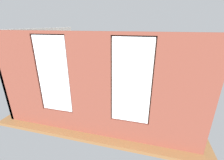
{
  "coord_description": "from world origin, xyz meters",
  "views": [
    {
      "loc": [
        -1.54,
        5.96,
        3.17
      ],
      "look_at": [
        -0.08,
        0.4,
        1.02
      ],
      "focal_mm": 24.0,
      "sensor_mm": 36.0,
      "label": 1
    }
  ],
  "objects_px": {
    "tv_flatscreen": "(62,72)",
    "potted_plant_mid_room_small": "(129,85)",
    "candle_jar": "(118,89)",
    "remote_gray": "(127,90)",
    "potted_plant_between_couches": "(145,115)",
    "media_console": "(63,84)",
    "potted_plant_beside_window_right": "(40,98)",
    "couch_by_window": "(104,113)",
    "cup_ceramic": "(120,91)",
    "couch_left": "(169,102)",
    "potted_plant_corner_near_left": "(170,73)",
    "potted_plant_by_left_couch": "(158,86)",
    "coffee_table": "(118,91)",
    "papasan_chair": "(112,77)",
    "table_plant_small": "(108,88)"
  },
  "relations": [
    {
      "from": "tv_flatscreen",
      "to": "potted_plant_mid_room_small",
      "type": "relative_size",
      "value": 2.23
    },
    {
      "from": "candle_jar",
      "to": "tv_flatscreen",
      "type": "relative_size",
      "value": 0.1
    },
    {
      "from": "remote_gray",
      "to": "potted_plant_between_couches",
      "type": "xyz_separation_m",
      "value": [
        -0.87,
        1.86,
        0.01
      ]
    },
    {
      "from": "remote_gray",
      "to": "media_console",
      "type": "bearing_deg",
      "value": 172.03
    },
    {
      "from": "potted_plant_beside_window_right",
      "to": "media_console",
      "type": "bearing_deg",
      "value": -78.24
    },
    {
      "from": "couch_by_window",
      "to": "cup_ceramic",
      "type": "bearing_deg",
      "value": -96.93
    },
    {
      "from": "couch_left",
      "to": "media_console",
      "type": "height_order",
      "value": "couch_left"
    },
    {
      "from": "potted_plant_corner_near_left",
      "to": "potted_plant_between_couches",
      "type": "bearing_deg",
      "value": 73.91
    },
    {
      "from": "cup_ceramic",
      "to": "potted_plant_between_couches",
      "type": "relative_size",
      "value": 0.07
    },
    {
      "from": "potted_plant_corner_near_left",
      "to": "potted_plant_by_left_couch",
      "type": "relative_size",
      "value": 2.2
    },
    {
      "from": "coffee_table",
      "to": "potted_plant_corner_near_left",
      "type": "distance_m",
      "value": 2.95
    },
    {
      "from": "cup_ceramic",
      "to": "tv_flatscreen",
      "type": "bearing_deg",
      "value": -8.91
    },
    {
      "from": "couch_by_window",
      "to": "potted_plant_corner_near_left",
      "type": "distance_m",
      "value": 4.33
    },
    {
      "from": "remote_gray",
      "to": "potted_plant_beside_window_right",
      "type": "height_order",
      "value": "potted_plant_beside_window_right"
    },
    {
      "from": "potted_plant_between_couches",
      "to": "papasan_chair",
      "type": "bearing_deg",
      "value": -59.26
    },
    {
      "from": "candle_jar",
      "to": "potted_plant_beside_window_right",
      "type": "relative_size",
      "value": 0.12
    },
    {
      "from": "potted_plant_by_left_couch",
      "to": "potted_plant_corner_near_left",
      "type": "bearing_deg",
      "value": -126.22
    },
    {
      "from": "candle_jar",
      "to": "potted_plant_beside_window_right",
      "type": "distance_m",
      "value": 3.14
    },
    {
      "from": "remote_gray",
      "to": "potted_plant_by_left_couch",
      "type": "height_order",
      "value": "potted_plant_by_left_couch"
    },
    {
      "from": "remote_gray",
      "to": "cup_ceramic",
      "type": "bearing_deg",
      "value": -139.97
    },
    {
      "from": "potted_plant_corner_near_left",
      "to": "potted_plant_mid_room_small",
      "type": "bearing_deg",
      "value": 27.38
    },
    {
      "from": "potted_plant_corner_near_left",
      "to": "potted_plant_beside_window_right",
      "type": "bearing_deg",
      "value": 37.53
    },
    {
      "from": "coffee_table",
      "to": "potted_plant_corner_near_left",
      "type": "relative_size",
      "value": 1.11
    },
    {
      "from": "candle_jar",
      "to": "tv_flatscreen",
      "type": "height_order",
      "value": "tv_flatscreen"
    },
    {
      "from": "potted_plant_corner_near_left",
      "to": "couch_left",
      "type": "bearing_deg",
      "value": 86.12
    },
    {
      "from": "table_plant_small",
      "to": "potted_plant_beside_window_right",
      "type": "xyz_separation_m",
      "value": [
        2.11,
        1.74,
        0.1
      ]
    },
    {
      "from": "couch_by_window",
      "to": "coffee_table",
      "type": "bearing_deg",
      "value": -93.08
    },
    {
      "from": "couch_by_window",
      "to": "media_console",
      "type": "relative_size",
      "value": 1.44
    },
    {
      "from": "coffee_table",
      "to": "tv_flatscreen",
      "type": "relative_size",
      "value": 1.13
    },
    {
      "from": "coffee_table",
      "to": "cup_ceramic",
      "type": "distance_m",
      "value": 0.19
    },
    {
      "from": "table_plant_small",
      "to": "remote_gray",
      "type": "height_order",
      "value": "table_plant_small"
    },
    {
      "from": "table_plant_small",
      "to": "potted_plant_corner_near_left",
      "type": "bearing_deg",
      "value": -144.09
    },
    {
      "from": "candle_jar",
      "to": "potted_plant_by_left_couch",
      "type": "relative_size",
      "value": 0.21
    },
    {
      "from": "candle_jar",
      "to": "papasan_chair",
      "type": "bearing_deg",
      "value": -66.28
    },
    {
      "from": "potted_plant_beside_window_right",
      "to": "potted_plant_by_left_couch",
      "type": "relative_size",
      "value": 1.77
    },
    {
      "from": "media_console",
      "to": "potted_plant_corner_near_left",
      "type": "relative_size",
      "value": 1.0
    },
    {
      "from": "candle_jar",
      "to": "table_plant_small",
      "type": "distance_m",
      "value": 0.44
    },
    {
      "from": "couch_by_window",
      "to": "potted_plant_between_couches",
      "type": "height_order",
      "value": "potted_plant_between_couches"
    },
    {
      "from": "potted_plant_by_left_couch",
      "to": "couch_by_window",
      "type": "bearing_deg",
      "value": 57.33
    },
    {
      "from": "papasan_chair",
      "to": "potted_plant_mid_room_small",
      "type": "height_order",
      "value": "papasan_chair"
    },
    {
      "from": "potted_plant_mid_room_small",
      "to": "table_plant_small",
      "type": "bearing_deg",
      "value": 50.63
    },
    {
      "from": "potted_plant_beside_window_right",
      "to": "potted_plant_between_couches",
      "type": "distance_m",
      "value": 3.79
    },
    {
      "from": "potted_plant_beside_window_right",
      "to": "potted_plant_by_left_couch",
      "type": "xyz_separation_m",
      "value": [
        -4.25,
        -2.93,
        -0.26
      ]
    },
    {
      "from": "couch_left",
      "to": "table_plant_small",
      "type": "distance_m",
      "value": 2.57
    },
    {
      "from": "potted_plant_mid_room_small",
      "to": "potted_plant_beside_window_right",
      "type": "bearing_deg",
      "value": 42.99
    },
    {
      "from": "media_console",
      "to": "potted_plant_by_left_couch",
      "type": "bearing_deg",
      "value": -171.39
    },
    {
      "from": "couch_by_window",
      "to": "potted_plant_mid_room_small",
      "type": "distance_m",
      "value": 2.65
    },
    {
      "from": "couch_left",
      "to": "remote_gray",
      "type": "distance_m",
      "value": 1.83
    },
    {
      "from": "coffee_table",
      "to": "papasan_chair",
      "type": "bearing_deg",
      "value": -66.28
    },
    {
      "from": "candle_jar",
      "to": "cup_ceramic",
      "type": "bearing_deg",
      "value": 129.63
    }
  ]
}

